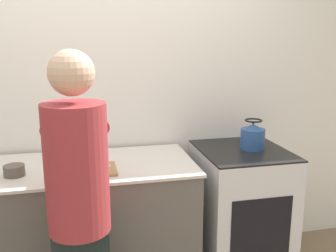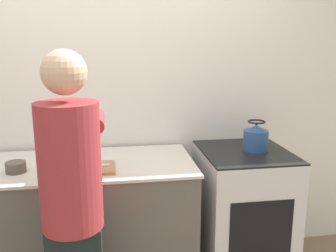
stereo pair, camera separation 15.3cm
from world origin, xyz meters
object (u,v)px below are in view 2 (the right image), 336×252
at_px(oven, 243,214).
at_px(person, 73,200).
at_px(knife, 93,166).
at_px(bowl_prep, 16,167).
at_px(kettle, 256,138).
at_px(cutting_board, 88,169).

distance_m(oven, person, 1.31).
relative_size(knife, bowl_prep, 1.70).
xyz_separation_m(oven, knife, (-1.03, -0.12, 0.45)).
distance_m(person, knife, 0.44).
distance_m(oven, kettle, 0.56).
bearing_deg(cutting_board, oven, 6.66).
bearing_deg(bowl_prep, kettle, 3.74).
distance_m(person, bowl_prep, 0.59).
xyz_separation_m(oven, bowl_prep, (-1.48, -0.09, 0.47)).
bearing_deg(cutting_board, bowl_prep, 175.95).
bearing_deg(knife, oven, -4.77).
bearing_deg(knife, kettle, -4.83).
relative_size(kettle, bowl_prep, 1.74).
distance_m(knife, bowl_prep, 0.45).
bearing_deg(kettle, bowl_prep, -176.26).
bearing_deg(bowl_prep, oven, 3.64).
bearing_deg(knife, bowl_prep, 164.79).
bearing_deg(bowl_prep, knife, -3.63).
distance_m(knife, kettle, 1.11).
bearing_deg(oven, kettle, 5.99).
distance_m(cutting_board, kettle, 1.14).
distance_m(person, kettle, 1.31).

